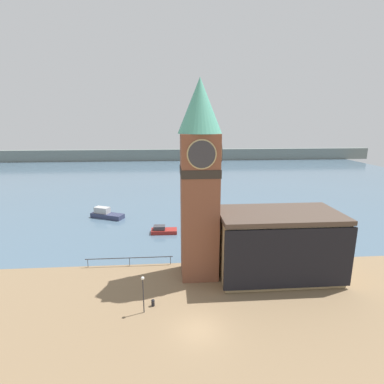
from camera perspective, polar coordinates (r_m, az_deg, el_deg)
name	(u,v)px	position (r m, az deg, el deg)	size (l,w,h in m)	color
ground_plane	(199,330)	(28.40, 1.29, -24.78)	(160.00, 160.00, 0.00)	#846B4C
water	(177,177)	(96.39, -2.93, 2.96)	(160.00, 120.00, 0.00)	slate
far_shoreline	(174,155)	(135.61, -3.38, 7.08)	(180.00, 3.00, 5.00)	slate
pier_railing	(129,259)	(38.64, -11.84, -12.31)	(10.73, 0.08, 1.09)	#333338
clock_tower	(200,177)	(32.56, 1.45, 2.92)	(4.65, 4.65, 21.89)	brown
pier_building	(278,244)	(35.93, 16.05, -9.57)	(13.66, 7.36, 7.64)	tan
boat_near	(163,230)	(48.49, -5.56, -7.27)	(4.14, 2.01, 1.24)	maroon
boat_far	(106,214)	(57.76, -16.07, -4.05)	(6.47, 4.41, 1.94)	#333856
mooring_bollard_near	(153,302)	(31.18, -7.44, -20.12)	(0.33, 0.33, 0.72)	black
lamp_post	(143,287)	(29.25, -9.31, -17.50)	(0.32, 0.32, 3.71)	#2D2D33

